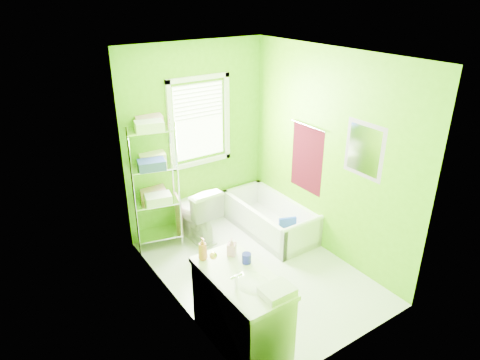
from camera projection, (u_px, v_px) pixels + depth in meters
ground at (257, 271)px, 5.27m from camera, size 2.90×2.90×0.00m
room_envelope at (260, 154)px, 4.63m from camera, size 2.14×2.94×2.62m
window at (199, 117)px, 5.70m from camera, size 0.92×0.05×1.22m
door at (229, 276)px, 3.58m from camera, size 0.09×0.80×2.00m
right_wall_decor at (328, 155)px, 5.23m from camera, size 0.04×1.48×1.17m
bathtub at (271, 222)px, 6.07m from camera, size 0.67×1.45×0.47m
toilet at (196, 212)px, 5.82m from camera, size 0.48×0.80×0.81m
vanity at (242, 307)px, 4.07m from camera, size 0.54×1.05×1.03m
wire_shelf_unit at (154, 170)px, 5.40m from camera, size 0.65×0.53×1.76m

